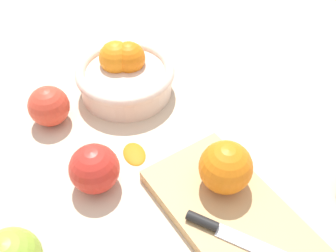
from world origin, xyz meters
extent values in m
plane|color=beige|center=(0.00, 0.00, 0.00)|extent=(2.40, 2.40, 0.00)
cylinder|color=beige|center=(-0.17, 0.12, 0.02)|extent=(0.17, 0.17, 0.05)
torus|color=beige|center=(-0.17, 0.12, 0.05)|extent=(0.18, 0.18, 0.02)
sphere|color=orange|center=(-0.20, 0.13, 0.06)|extent=(0.06, 0.06, 0.06)
sphere|color=orange|center=(-0.18, 0.14, 0.06)|extent=(0.06, 0.06, 0.06)
cube|color=tan|center=(0.13, 0.03, 0.01)|extent=(0.28, 0.20, 0.02)
sphere|color=orange|center=(0.10, 0.06, 0.06)|extent=(0.08, 0.08, 0.08)
cube|color=silver|center=(0.19, 0.01, 0.02)|extent=(0.11, 0.05, 0.00)
cylinder|color=black|center=(0.12, -0.01, 0.03)|extent=(0.05, 0.03, 0.01)
sphere|color=#D6422D|center=(-0.21, -0.02, 0.04)|extent=(0.07, 0.07, 0.07)
sphere|color=red|center=(-0.05, -0.06, 0.04)|extent=(0.08, 0.08, 0.08)
ellipsoid|color=orange|center=(-0.05, 0.02, 0.00)|extent=(0.06, 0.06, 0.01)
camera|label=1|loc=(0.28, -0.25, 0.51)|focal=42.84mm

